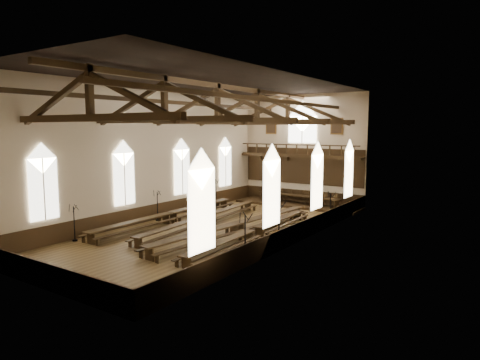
% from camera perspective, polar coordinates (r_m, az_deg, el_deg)
% --- Properties ---
extents(ground, '(26.00, 26.00, 0.00)m').
position_cam_1_polar(ground, '(29.57, -2.92, -6.62)').
color(ground, brown).
rests_on(ground, ground).
extents(room_walls, '(26.00, 26.00, 26.00)m').
position_cam_1_polar(room_walls, '(28.76, -3.00, 5.99)').
color(room_walls, beige).
rests_on(room_walls, ground).
extents(wainscot_band, '(12.00, 26.00, 1.20)m').
position_cam_1_polar(wainscot_band, '(29.44, -2.92, -5.49)').
color(wainscot_band, '#33200F').
rests_on(wainscot_band, ground).
extents(side_windows, '(11.85, 19.80, 4.50)m').
position_cam_1_polar(side_windows, '(28.93, -2.96, 0.60)').
color(side_windows, white).
rests_on(side_windows, room_walls).
extents(end_window, '(2.80, 0.12, 3.80)m').
position_cam_1_polar(end_window, '(39.83, 8.32, 7.27)').
color(end_window, white).
rests_on(end_window, room_walls).
extents(minstrels_gallery, '(11.80, 1.24, 3.70)m').
position_cam_1_polar(minstrels_gallery, '(39.72, 8.08, 2.49)').
color(minstrels_gallery, '#32200F').
rests_on(minstrels_gallery, room_walls).
extents(portraits, '(7.75, 0.09, 1.45)m').
position_cam_1_polar(portraits, '(39.83, 8.31, 7.09)').
color(portraits, brown).
rests_on(portraits, room_walls).
extents(roof_trusses, '(11.70, 25.70, 2.80)m').
position_cam_1_polar(roof_trusses, '(28.79, -3.02, 9.49)').
color(roof_trusses, '#32200F').
rests_on(roof_trusses, room_walls).
extents(refectory_row_a, '(1.76, 14.74, 0.78)m').
position_cam_1_polar(refectory_row_a, '(31.97, -9.37, -4.63)').
color(refectory_row_a, '#32200F').
rests_on(refectory_row_a, ground).
extents(refectory_row_b, '(2.02, 14.19, 0.72)m').
position_cam_1_polar(refectory_row_b, '(30.75, -4.93, -5.12)').
color(refectory_row_b, '#32200F').
rests_on(refectory_row_b, ground).
extents(refectory_row_c, '(2.42, 15.13, 0.81)m').
position_cam_1_polar(refectory_row_c, '(27.99, -0.33, -6.14)').
color(refectory_row_c, '#32200F').
rests_on(refectory_row_c, ground).
extents(refectory_row_d, '(1.71, 14.09, 0.71)m').
position_cam_1_polar(refectory_row_d, '(26.90, 1.85, -6.85)').
color(refectory_row_d, '#32200F').
rests_on(refectory_row_d, ground).
extents(dais, '(11.40, 3.08, 0.21)m').
position_cam_1_polar(dais, '(38.91, 7.69, -3.25)').
color(dais, '#33200F').
rests_on(dais, ground).
extents(high_table, '(8.06, 1.35, 0.75)m').
position_cam_1_polar(high_table, '(38.79, 7.71, -2.17)').
color(high_table, '#32200F').
rests_on(high_table, dais).
extents(high_chairs, '(6.79, 0.50, 1.10)m').
position_cam_1_polar(high_chairs, '(39.49, 8.22, -2.07)').
color(high_chairs, '#32200F').
rests_on(high_chairs, dais).
extents(candelabrum_left_near, '(0.69, 0.67, 2.29)m').
position_cam_1_polar(candelabrum_left_near, '(28.37, -21.19, -6.23)').
color(candelabrum_left_near, black).
rests_on(candelabrum_left_near, ground).
extents(candelabrum_left_mid, '(0.70, 0.65, 2.30)m').
position_cam_1_polar(candelabrum_left_mid, '(32.85, -10.93, -4.13)').
color(candelabrum_left_mid, black).
rests_on(candelabrum_left_mid, ground).
extents(candelabrum_left_far, '(0.69, 0.76, 2.49)m').
position_cam_1_polar(candelabrum_left_far, '(38.23, -3.24, -2.38)').
color(candelabrum_left_far, black).
rests_on(candelabrum_left_far, ground).
extents(candelabrum_right_near, '(0.73, 0.82, 2.66)m').
position_cam_1_polar(candelabrum_right_near, '(22.25, 0.69, -9.01)').
color(candelabrum_right_near, black).
rests_on(candelabrum_right_near, ground).
extents(candelabrum_right_mid, '(0.80, 0.83, 2.77)m').
position_cam_1_polar(candelabrum_right_mid, '(25.21, 5.20, -7.05)').
color(candelabrum_right_mid, black).
rests_on(candelabrum_right_mid, ground).
extents(candelabrum_right_far, '(0.68, 0.71, 2.35)m').
position_cam_1_polar(candelabrum_right_far, '(32.14, 11.93, -4.37)').
color(candelabrum_right_far, black).
rests_on(candelabrum_right_far, ground).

